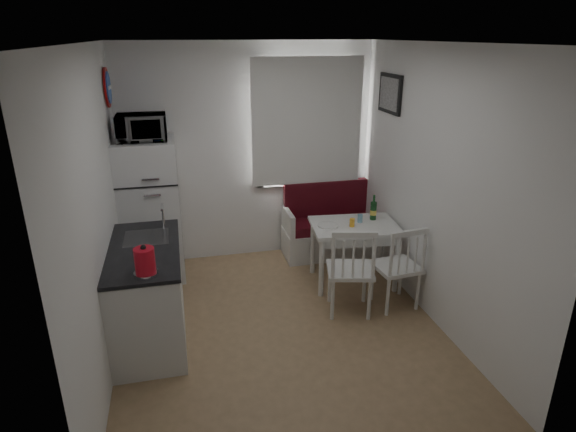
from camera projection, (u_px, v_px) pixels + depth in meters
name	position (u px, v px, depth m)	size (l,w,h in m)	color
floor	(281.00, 327.00, 4.66)	(3.00, 3.50, 0.02)	#8F724C
ceiling	(279.00, 43.00, 3.73)	(3.00, 3.50, 0.02)	white
wall_back	(249.00, 155.00, 5.79)	(3.00, 0.02, 2.60)	white
wall_front	(349.00, 303.00, 2.60)	(3.00, 0.02, 2.60)	white
wall_left	(98.00, 214.00, 3.87)	(0.02, 3.50, 2.60)	white
wall_right	(436.00, 189.00, 4.52)	(0.02, 3.50, 2.60)	white
window	(306.00, 126.00, 5.80)	(1.22, 0.06, 1.47)	silver
curtain	(307.00, 122.00, 5.71)	(1.35, 0.02, 1.50)	white
kitchen_counter	(148.00, 293.00, 4.38)	(0.62, 1.32, 1.16)	silver
wall_sign	(108.00, 87.00, 4.90)	(0.40, 0.40, 0.03)	#1C4CA9
picture_frame	(390.00, 94.00, 5.25)	(0.04, 0.52, 0.42)	black
bench	(334.00, 231.00, 6.14)	(1.29, 0.50, 0.92)	silver
dining_table	(354.00, 231.00, 5.30)	(1.00, 0.75, 0.70)	silver
chair_left	(354.00, 263.00, 4.66)	(0.53, 0.52, 0.51)	silver
chair_right	(401.00, 260.00, 4.78)	(0.47, 0.45, 0.49)	silver
fridge	(151.00, 211.00, 5.39)	(0.64, 0.64, 1.61)	white
microwave	(142.00, 128.00, 5.01)	(0.50, 0.34, 0.28)	white
kettle	(145.00, 261.00, 3.70)	(0.19, 0.19, 0.25)	red
wine_bottle	(374.00, 207.00, 5.37)	(0.07, 0.07, 0.29)	#15441D
drinking_glass_orange	(352.00, 223.00, 5.20)	(0.06, 0.06, 0.09)	yellow
drinking_glass_blue	(360.00, 218.00, 5.32)	(0.06, 0.06, 0.09)	#75ADC8
plate	(328.00, 225.00, 5.23)	(0.23, 0.23, 0.02)	white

